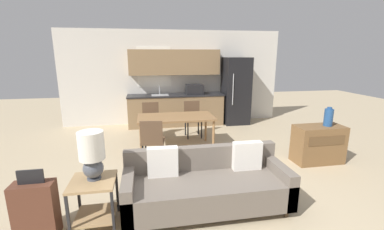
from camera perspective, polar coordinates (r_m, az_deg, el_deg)
ground_plane at (r=3.68m, az=4.95°, el=-20.13°), size 20.00×20.00×0.00m
wall_back at (r=7.65m, az=-4.04°, el=8.33°), size 6.40×0.07×2.70m
kitchen_counter at (r=7.42m, az=-3.58°, el=4.21°), size 2.73×0.65×2.15m
refrigerator at (r=7.70m, az=9.68°, el=5.31°), size 0.72×0.76×1.93m
dining_table at (r=5.54m, az=-3.61°, el=-0.89°), size 1.62×0.84×0.72m
couch at (r=3.55m, az=3.07°, el=-15.14°), size 2.13×0.80×0.85m
side_table at (r=3.40m, az=-20.95°, el=-16.27°), size 0.51×0.51×0.59m
table_lamp at (r=3.21m, az=-21.37°, el=-7.85°), size 0.29×0.29×0.59m
credenza at (r=5.47m, az=26.22°, el=-5.82°), size 0.91×0.45×0.71m
vase at (r=5.41m, az=28.07°, el=-0.44°), size 0.16×0.16×0.36m
dining_chair_near_left at (r=4.80m, az=-8.77°, el=-5.39°), size 0.48×0.48×0.88m
dining_chair_far_right at (r=6.41m, az=0.16°, el=-0.42°), size 0.43×0.43×0.88m
dining_chair_far_left at (r=6.33m, az=-9.11°, el=-0.78°), size 0.42×0.42×0.88m
suitcase at (r=3.52m, az=-31.40°, el=-17.54°), size 0.44×0.22×0.82m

